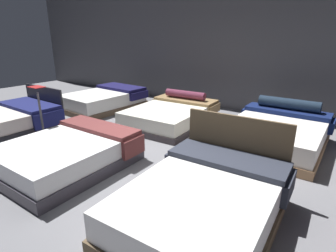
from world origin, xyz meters
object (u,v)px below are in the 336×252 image
(bed_1, at_px, (68,153))
(price_sign, at_px, (42,123))
(bed_2, at_px, (204,202))
(bed_5, at_px, (171,114))
(bed_6, at_px, (276,133))
(bed_0, at_px, (5,122))
(bed_4, at_px, (104,100))

(bed_1, bearing_deg, price_sign, 165.24)
(bed_2, bearing_deg, bed_5, 128.04)
(bed_1, height_order, bed_6, bed_6)
(bed_1, relative_size, bed_2, 0.94)
(bed_6, bearing_deg, price_sign, -145.02)
(bed_0, xyz_separation_m, bed_2, (4.73, -0.07, 0.00))
(bed_0, xyz_separation_m, bed_1, (2.36, -0.14, -0.03))
(bed_4, distance_m, bed_6, 4.67)
(bed_4, height_order, bed_6, bed_6)
(bed_4, height_order, bed_5, bed_5)
(bed_4, bearing_deg, bed_0, -89.33)
(bed_1, bearing_deg, bed_0, 175.25)
(bed_5, relative_size, price_sign, 1.99)
(bed_0, distance_m, bed_4, 2.62)
(bed_2, distance_m, bed_5, 3.54)
(price_sign, bearing_deg, bed_1, -13.36)
(bed_4, xyz_separation_m, bed_5, (2.33, -0.02, -0.02))
(bed_1, relative_size, bed_4, 0.90)
(bed_0, height_order, price_sign, price_sign)
(bed_4, relative_size, bed_5, 0.98)
(bed_4, bearing_deg, bed_2, -27.55)
(bed_0, height_order, bed_2, bed_2)
(bed_2, height_order, price_sign, price_sign)
(bed_4, distance_m, price_sign, 2.74)
(bed_1, bearing_deg, bed_6, 48.16)
(bed_5, bearing_deg, bed_6, -1.52)
(price_sign, bearing_deg, bed_0, -173.77)
(bed_0, bearing_deg, bed_2, -0.79)
(bed_0, bearing_deg, bed_5, 47.17)
(bed_2, xyz_separation_m, bed_5, (-2.33, 2.66, -0.04))
(bed_5, bearing_deg, bed_1, -94.37)
(bed_4, bearing_deg, bed_6, 3.07)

